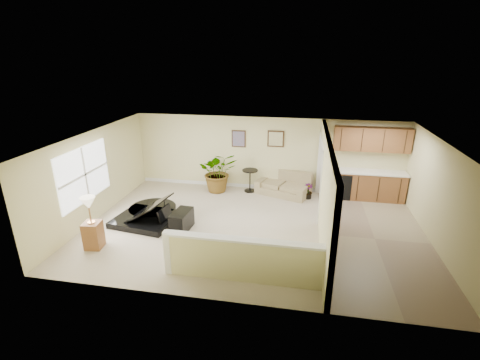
% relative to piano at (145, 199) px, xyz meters
% --- Properties ---
extents(floor, '(9.00, 9.00, 0.00)m').
position_rel_piano_xyz_m(floor, '(3.06, 0.01, -0.64)').
color(floor, beige).
rests_on(floor, ground).
extents(back_wall, '(9.00, 0.04, 2.50)m').
position_rel_piano_xyz_m(back_wall, '(3.06, 3.01, 0.61)').
color(back_wall, beige).
rests_on(back_wall, floor).
extents(front_wall, '(9.00, 0.04, 2.50)m').
position_rel_piano_xyz_m(front_wall, '(3.06, -2.99, 0.61)').
color(front_wall, beige).
rests_on(front_wall, floor).
extents(left_wall, '(0.04, 6.00, 2.50)m').
position_rel_piano_xyz_m(left_wall, '(-1.44, 0.01, 0.61)').
color(left_wall, beige).
rests_on(left_wall, floor).
extents(right_wall, '(0.04, 6.00, 2.50)m').
position_rel_piano_xyz_m(right_wall, '(7.56, 0.01, 0.61)').
color(right_wall, beige).
rests_on(right_wall, floor).
extents(ceiling, '(9.00, 6.00, 0.04)m').
position_rel_piano_xyz_m(ceiling, '(3.06, 0.01, 1.86)').
color(ceiling, silver).
rests_on(ceiling, back_wall).
extents(kitchen_vinyl, '(2.70, 6.00, 0.01)m').
position_rel_piano_xyz_m(kitchen_vinyl, '(6.21, 0.01, -0.64)').
color(kitchen_vinyl, gray).
rests_on(kitchen_vinyl, floor).
extents(interior_partition, '(0.18, 5.99, 2.50)m').
position_rel_piano_xyz_m(interior_partition, '(4.86, 0.26, 0.58)').
color(interior_partition, beige).
rests_on(interior_partition, floor).
extents(pony_half_wall, '(3.42, 0.22, 1.00)m').
position_rel_piano_xyz_m(pony_half_wall, '(3.14, -2.29, -0.12)').
color(pony_half_wall, beige).
rests_on(pony_half_wall, floor).
extents(left_window, '(0.05, 2.15, 1.45)m').
position_rel_piano_xyz_m(left_window, '(-1.42, -0.49, 0.81)').
color(left_window, white).
rests_on(left_window, left_wall).
extents(wall_art_left, '(0.48, 0.04, 0.58)m').
position_rel_piano_xyz_m(wall_art_left, '(2.11, 2.98, 1.11)').
color(wall_art_left, '#3E2816').
rests_on(wall_art_left, back_wall).
extents(wall_mirror, '(0.55, 0.04, 0.55)m').
position_rel_piano_xyz_m(wall_mirror, '(3.36, 2.98, 1.16)').
color(wall_mirror, '#3E2816').
rests_on(wall_mirror, back_wall).
extents(kitchen_cabinets, '(2.36, 0.65, 2.33)m').
position_rel_piano_xyz_m(kitchen_cabinets, '(6.25, 2.74, 0.23)').
color(kitchen_cabinets, brown).
rests_on(kitchen_cabinets, floor).
extents(piano, '(2.05, 2.10, 1.53)m').
position_rel_piano_xyz_m(piano, '(0.00, 0.00, 0.00)').
color(piano, black).
rests_on(piano, floor).
extents(piano_bench, '(0.46, 0.82, 0.53)m').
position_rel_piano_xyz_m(piano_bench, '(1.19, -0.39, -0.38)').
color(piano_bench, black).
rests_on(piano_bench, floor).
extents(loveseat, '(2.03, 1.52, 0.98)m').
position_rel_piano_xyz_m(loveseat, '(3.70, 2.71, -0.27)').
color(loveseat, tan).
rests_on(loveseat, floor).
extents(accent_table, '(0.53, 0.53, 0.77)m').
position_rel_piano_xyz_m(accent_table, '(2.56, 2.66, -0.15)').
color(accent_table, black).
rests_on(accent_table, floor).
extents(palm_plant, '(1.54, 1.43, 1.40)m').
position_rel_piano_xyz_m(palm_plant, '(1.50, 2.50, 0.05)').
color(palm_plant, black).
rests_on(palm_plant, floor).
extents(small_plant, '(0.30, 0.30, 0.50)m').
position_rel_piano_xyz_m(small_plant, '(4.51, 2.39, -0.43)').
color(small_plant, black).
rests_on(small_plant, floor).
extents(lamp_stand, '(0.44, 0.44, 1.33)m').
position_rel_piano_xyz_m(lamp_stand, '(-0.61, -1.64, -0.08)').
color(lamp_stand, brown).
rests_on(lamp_stand, floor).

